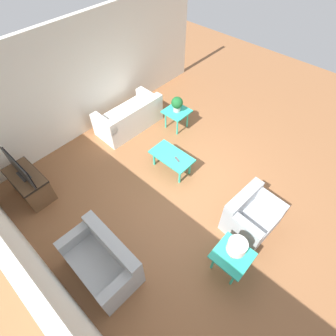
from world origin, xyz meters
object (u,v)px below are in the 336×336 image
television (19,168)px  table_lamp (237,247)px  loveseat (103,261)px  tv_stand_chest (30,184)px  coffee_table (172,157)px  potted_plant (177,103)px  side_table_plant (177,113)px  side_table_lamp (232,257)px  sofa (130,118)px  armchair (250,216)px

television → table_lamp: television is taller
loveseat → tv_stand_chest: (2.39, 0.02, 0.01)m
coffee_table → tv_stand_chest: tv_stand_chest is taller
coffee_table → potted_plant: size_ratio=2.43×
potted_plant → side_table_plant: bearing=90.0°
side_table_lamp → side_table_plant: bearing=-35.1°
loveseat → side_table_lamp: bearing=45.1°
sofa → potted_plant: 1.30m
armchair → side_table_lamp: size_ratio=1.69×
loveseat → side_table_lamp: 2.14m
tv_stand_chest → television: television is taller
sofa → loveseat: (-2.47, 2.83, 0.01)m
sofa → television: television is taller
sofa → side_table_plant: (-0.90, -0.82, 0.16)m
armchair → potted_plant: 3.22m
loveseat → tv_stand_chest: loveseat is taller
tv_stand_chest → coffee_table: bearing=-124.5°
tv_stand_chest → television: bearing=90.0°
tv_stand_chest → loveseat: bearing=-179.6°
sofa → tv_stand_chest: sofa is taller
coffee_table → armchair: bearing=178.0°
television → table_lamp: size_ratio=2.24×
tv_stand_chest → table_lamp: table_lamp is taller
potted_plant → table_lamp: size_ratio=0.90×
sofa → armchair: 3.86m
side_table_lamp → tv_stand_chest: size_ratio=0.60×
coffee_table → loveseat: bearing=105.4°
side_table_lamp → tv_stand_chest: (3.95, 1.47, -0.14)m
television → sofa: bearing=-88.4°
television → coffee_table: bearing=-124.4°
loveseat → side_table_plant: (1.57, -3.65, 0.15)m
armchair → potted_plant: size_ratio=2.51×
sofa → loveseat: size_ratio=1.29×
side_table_lamp → loveseat: bearing=43.0°
loveseat → tv_stand_chest: bearing=-177.5°
side_table_plant → television: bearing=77.4°
coffee_table → side_table_lamp: bearing=155.6°
side_table_lamp → sofa: bearing=-18.8°
side_table_plant → sofa: bearing=42.3°
tv_stand_chest → potted_plant: size_ratio=2.49×
coffee_table → table_lamp: table_lamp is taller
table_lamp → coffee_table: bearing=-24.4°
coffee_table → side_table_plant: bearing=-53.0°
armchair → television: 4.51m
sofa → armchair: armchair is taller
loveseat → tv_stand_chest: size_ratio=1.36×
sofa → side_table_plant: sofa is taller
sofa → side_table_lamp: 4.26m
potted_plant → tv_stand_chest: bearing=77.4°
armchair → loveseat: (1.37, 2.40, -0.01)m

